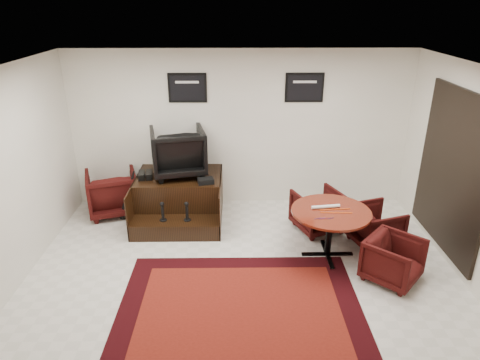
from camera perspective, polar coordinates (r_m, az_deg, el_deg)
name	(u,v)px	position (r m, az deg, el deg)	size (l,w,h in m)	color
ground	(243,280)	(6.01, 0.35, -13.20)	(6.00, 6.00, 0.00)	silver
room_shell	(276,154)	(5.30, 4.79, 3.45)	(6.02, 5.02, 2.81)	silver
area_rug	(240,309)	(5.54, 0.03, -16.78)	(3.03, 2.27, 0.01)	black
shine_podium	(180,198)	(7.51, -8.03, -2.46)	(1.46, 1.50, 0.75)	black
shine_chair	(178,149)	(7.33, -8.26, 4.09)	(0.87, 0.82, 0.90)	black
shoes_pair	(145,175)	(7.40, -12.50, 0.66)	(0.26, 0.31, 0.11)	black
polish_kit	(206,181)	(7.03, -4.61, -0.12)	(0.25, 0.17, 0.09)	black
umbrella_black	(128,194)	(7.56, -14.69, -1.86)	(0.35, 0.13, 0.93)	black
umbrella_hooked	(132,196)	(7.63, -14.19, -2.08)	(0.30, 0.11, 0.81)	black
armchair_side	(112,190)	(7.89, -16.68, -1.32)	(0.83, 0.78, 0.86)	black
meeting_table	(331,216)	(6.33, 11.99, -4.74)	(1.14, 1.14, 0.75)	#4B110A
table_chair_back	(318,209)	(7.15, 10.39, -3.83)	(0.72, 0.67, 0.74)	black
table_chair_window	(376,224)	(6.95, 17.65, -5.61)	(0.67, 0.63, 0.69)	black
table_chair_corner	(394,258)	(6.19, 19.80, -9.76)	(0.67, 0.63, 0.69)	black
paper_roll	(326,207)	(6.33, 11.36, -3.49)	(0.05, 0.05, 0.42)	silver
table_clutter	(334,212)	(6.24, 12.41, -4.20)	(0.57, 0.32, 0.01)	#E1490C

